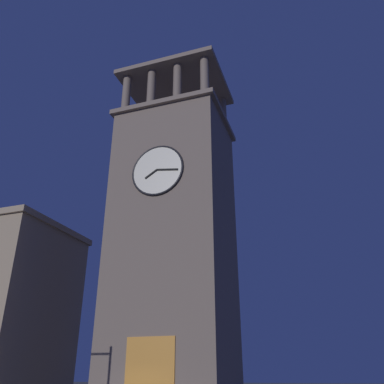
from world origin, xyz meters
The scene contains 1 object.
clocktower centered at (-0.60, -5.86, 11.35)m, with size 8.82×7.52×29.26m.
Camera 1 is at (-11.42, 21.37, 1.82)m, focal length 37.54 mm.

